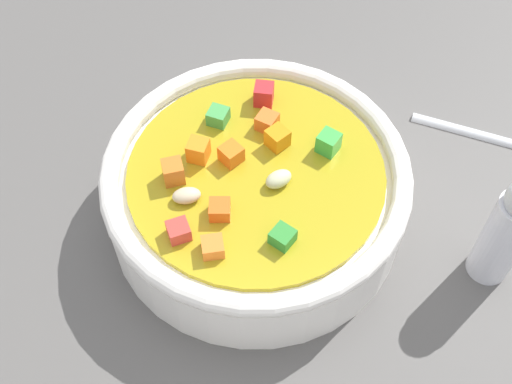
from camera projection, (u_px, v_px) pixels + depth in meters
ground_plane at (256, 222)px, 45.54cm from camera, size 140.00×140.00×2.00cm
soup_bowl_main at (256, 190)px, 42.33cm from camera, size 19.32×19.32×6.28cm
spoon at (419, 115)px, 49.24cm from camera, size 11.37×20.82×0.99cm
pepper_shaker at (507, 231)px, 38.75cm from camera, size 2.60×2.60×8.90cm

